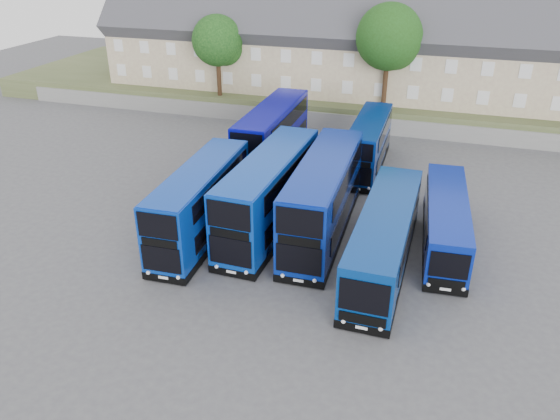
% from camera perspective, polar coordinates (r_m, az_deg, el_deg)
% --- Properties ---
extents(ground, '(120.00, 120.00, 0.00)m').
position_cam_1_polar(ground, '(30.03, -0.18, -6.05)').
color(ground, '#4E4E53').
rests_on(ground, ground).
extents(retaining_wall, '(70.00, 0.40, 1.50)m').
position_cam_1_polar(retaining_wall, '(51.03, 8.10, 8.93)').
color(retaining_wall, slate).
rests_on(retaining_wall, ground).
extents(earth_bank, '(80.00, 20.00, 2.00)m').
position_cam_1_polar(earth_bank, '(60.46, 9.83, 11.91)').
color(earth_bank, '#4D5831').
rests_on(earth_bank, ground).
extents(terrace_row, '(54.00, 10.40, 11.20)m').
position_cam_1_polar(terrace_row, '(55.38, 9.66, 16.50)').
color(terrace_row, tan).
rests_on(terrace_row, earth_bank).
extents(dd_front_left, '(2.89, 10.85, 4.28)m').
position_cam_1_polar(dd_front_left, '(32.47, -8.28, 0.61)').
color(dd_front_left, '#0934A5').
rests_on(dd_front_left, ground).
extents(dd_front_mid, '(3.07, 11.81, 4.66)m').
position_cam_1_polar(dd_front_mid, '(32.83, -1.13, 1.59)').
color(dd_front_mid, '#0938A7').
rests_on(dd_front_mid, ground).
extents(dd_front_right, '(3.02, 11.90, 4.70)m').
position_cam_1_polar(dd_front_right, '(32.33, 4.54, 1.13)').
color(dd_front_right, '#082495').
rests_on(dd_front_right, ground).
extents(dd_rear_left, '(2.71, 11.55, 4.58)m').
position_cam_1_polar(dd_rear_left, '(42.58, -0.80, 7.64)').
color(dd_rear_left, '#080AA2').
rests_on(dd_rear_left, ground).
extents(dd_rear_right, '(2.35, 9.85, 3.90)m').
position_cam_1_polar(dd_rear_right, '(42.38, 9.24, 6.71)').
color(dd_rear_right, navy).
rests_on(dd_rear_right, ground).
extents(coach_east_a, '(2.76, 12.35, 3.36)m').
position_cam_1_polar(coach_east_a, '(29.90, 10.84, -3.05)').
color(coach_east_a, navy).
rests_on(coach_east_a, ground).
extents(coach_east_b, '(2.95, 10.78, 2.91)m').
position_cam_1_polar(coach_east_b, '(32.92, 16.88, -1.28)').
color(coach_east_b, '#08219E').
rests_on(coach_east_b, ground).
extents(tree_west, '(4.80, 4.80, 7.65)m').
position_cam_1_polar(tree_west, '(54.38, -6.38, 17.00)').
color(tree_west, '#382314').
rests_on(tree_west, earth_bank).
extents(tree_mid, '(5.76, 5.76, 9.18)m').
position_cam_1_polar(tree_mid, '(50.56, 11.49, 17.06)').
color(tree_mid, '#382314').
rests_on(tree_mid, earth_bank).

